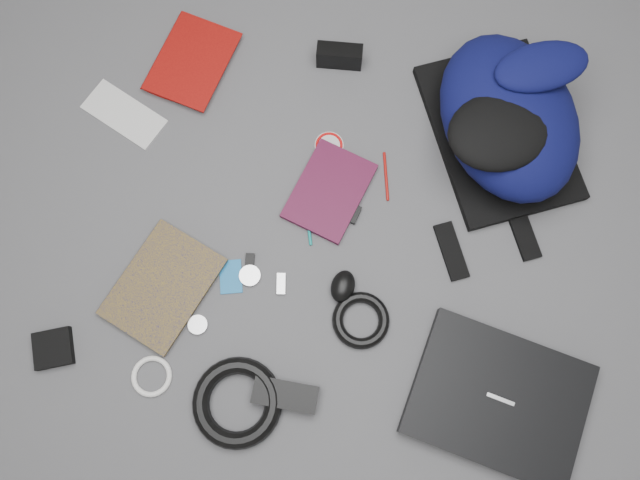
# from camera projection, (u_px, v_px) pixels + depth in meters

# --- Properties ---
(ground) EXTENTS (4.00, 4.00, 0.00)m
(ground) POSITION_uv_depth(u_px,v_px,m) (320.00, 242.00, 1.46)
(ground) COLOR #4F4F51
(ground) RESTS_ON ground
(backpack) EXTENTS (0.49, 0.56, 0.20)m
(backpack) POSITION_uv_depth(u_px,v_px,m) (509.00, 117.00, 1.43)
(backpack) COLOR #070A33
(backpack) RESTS_ON ground
(laptop) EXTENTS (0.42, 0.35, 0.04)m
(laptop) POSITION_uv_depth(u_px,v_px,m) (498.00, 399.00, 1.36)
(laptop) COLOR black
(laptop) RESTS_ON ground
(textbook_red) EXTENTS (0.22, 0.27, 0.03)m
(textbook_red) POSITION_uv_depth(u_px,v_px,m) (161.00, 50.00, 1.57)
(textbook_red) COLOR maroon
(textbook_red) RESTS_ON ground
(comic_book) EXTENTS (0.27, 0.31, 0.02)m
(comic_book) POSITION_uv_depth(u_px,v_px,m) (129.00, 265.00, 1.44)
(comic_book) COLOR #AA880C
(comic_book) RESTS_ON ground
(envelope) EXTENTS (0.22, 0.17, 0.00)m
(envelope) POSITION_uv_depth(u_px,v_px,m) (124.00, 114.00, 1.54)
(envelope) COLOR silver
(envelope) RESTS_ON ground
(dvd_case) EXTENTS (0.21, 0.25, 0.02)m
(dvd_case) POSITION_uv_depth(u_px,v_px,m) (329.00, 191.00, 1.48)
(dvd_case) COLOR #3E0B22
(dvd_case) RESTS_ON ground
(compact_camera) EXTENTS (0.11, 0.05, 0.06)m
(compact_camera) POSITION_uv_depth(u_px,v_px,m) (339.00, 56.00, 1.54)
(compact_camera) COLOR black
(compact_camera) RESTS_ON ground
(sticker_disc) EXTENTS (0.07, 0.07, 0.00)m
(sticker_disc) POSITION_uv_depth(u_px,v_px,m) (329.00, 145.00, 1.52)
(sticker_disc) COLOR silver
(sticker_disc) RESTS_ON ground
(pen_teal) EXTENTS (0.04, 0.13, 0.01)m
(pen_teal) POSITION_uv_depth(u_px,v_px,m) (308.00, 219.00, 1.47)
(pen_teal) COLOR #0E827D
(pen_teal) RESTS_ON ground
(pen_red) EXTENTS (0.03, 0.12, 0.01)m
(pen_red) POSITION_uv_depth(u_px,v_px,m) (386.00, 176.00, 1.50)
(pen_red) COLOR #A4110C
(pen_red) RESTS_ON ground
(id_badge) EXTENTS (0.07, 0.09, 0.00)m
(id_badge) POSITION_uv_depth(u_px,v_px,m) (231.00, 277.00, 1.44)
(id_badge) COLOR #176CAD
(id_badge) RESTS_ON ground
(usb_black) EXTENTS (0.03, 0.06, 0.01)m
(usb_black) POSITION_uv_depth(u_px,v_px,m) (250.00, 265.00, 1.44)
(usb_black) COLOR black
(usb_black) RESTS_ON ground
(usb_silver) EXTENTS (0.03, 0.05, 0.01)m
(usb_silver) POSITION_uv_depth(u_px,v_px,m) (281.00, 284.00, 1.43)
(usb_silver) COLOR #B8B8BA
(usb_silver) RESTS_ON ground
(key_fob) EXTENTS (0.04, 0.05, 0.01)m
(key_fob) POSITION_uv_depth(u_px,v_px,m) (353.00, 214.00, 1.47)
(key_fob) COLOR black
(key_fob) RESTS_ON ground
(mouse) EXTENTS (0.06, 0.08, 0.04)m
(mouse) POSITION_uv_depth(u_px,v_px,m) (343.00, 286.00, 1.41)
(mouse) COLOR black
(mouse) RESTS_ON ground
(headphone_left) EXTENTS (0.06, 0.06, 0.01)m
(headphone_left) POSITION_uv_depth(u_px,v_px,m) (198.00, 325.00, 1.41)
(headphone_left) COLOR #BCBCBE
(headphone_left) RESTS_ON ground
(headphone_right) EXTENTS (0.06, 0.06, 0.01)m
(headphone_right) POSITION_uv_depth(u_px,v_px,m) (250.00, 276.00, 1.43)
(headphone_right) COLOR silver
(headphone_right) RESTS_ON ground
(cable_coil) EXTENTS (0.16, 0.16, 0.03)m
(cable_coil) POSITION_uv_depth(u_px,v_px,m) (361.00, 320.00, 1.40)
(cable_coil) COLOR black
(cable_coil) RESTS_ON ground
(power_brick) EXTENTS (0.14, 0.06, 0.03)m
(power_brick) POSITION_uv_depth(u_px,v_px,m) (285.00, 395.00, 1.36)
(power_brick) COLOR black
(power_brick) RESTS_ON ground
(power_cord_coil) EXTENTS (0.21, 0.21, 0.04)m
(power_cord_coil) POSITION_uv_depth(u_px,v_px,m) (237.00, 403.00, 1.35)
(power_cord_coil) COLOR black
(power_cord_coil) RESTS_ON ground
(pouch) EXTENTS (0.11, 0.11, 0.02)m
(pouch) POSITION_uv_depth(u_px,v_px,m) (53.00, 348.00, 1.39)
(pouch) COLOR black
(pouch) RESTS_ON ground
(white_cable_coil) EXTENTS (0.11, 0.11, 0.01)m
(white_cable_coil) POSITION_uv_depth(u_px,v_px,m) (152.00, 376.00, 1.38)
(white_cable_coil) COLOR white
(white_cable_coil) RESTS_ON ground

